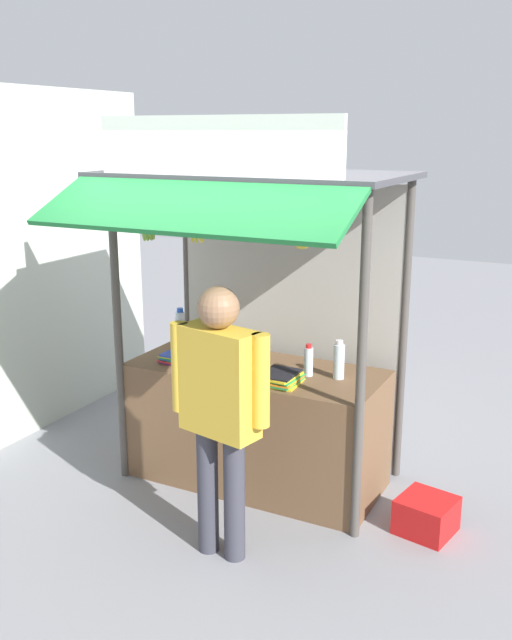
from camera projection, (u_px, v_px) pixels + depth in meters
ground_plane at (256, 479)px, 5.23m from camera, size 20.00×20.00×0.00m
stall_counter at (256, 424)px, 5.12m from camera, size 1.81×0.78×0.87m
stall_structure at (264, 266)px, 4.93m from camera, size 2.01×1.66×2.59m
water_bottle_front_right at (308, 361)px, 4.82m from camera, size 0.06×0.06×0.23m
water_bottle_mid_left at (339, 361)px, 4.76m from camera, size 0.08×0.08×0.27m
water_bottle_back_left at (180, 325)px, 5.62m from camera, size 0.07×0.07×0.27m
magazine_stack_center at (180, 356)px, 5.15m from camera, size 0.24×0.30×0.07m
magazine_stack_back_right at (235, 376)px, 4.77m from camera, size 0.22×0.30×0.05m
magazine_stack_front_left at (281, 378)px, 4.68m from camera, size 0.25×0.29×0.08m
banana_bunch_rightmost at (302, 238)px, 4.08m from camera, size 0.10×0.10×0.27m
banana_bunch_inner_left at (198, 229)px, 4.39m from camera, size 0.11×0.10×0.29m
banana_bunch_leftmost at (148, 229)px, 4.56m from camera, size 0.11×0.11×0.30m
vendor_person at (220, 399)px, 4.05m from camera, size 0.63×0.30×1.67m
plastic_crate at (426, 515)px, 4.51m from camera, size 0.39×0.39×0.23m
neighbour_wall at (47, 260)px, 6.07m from camera, size 0.20×2.40×2.85m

